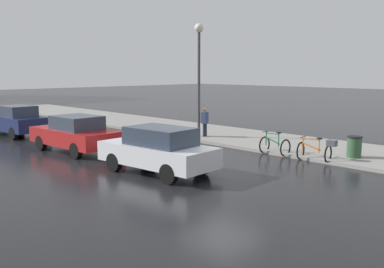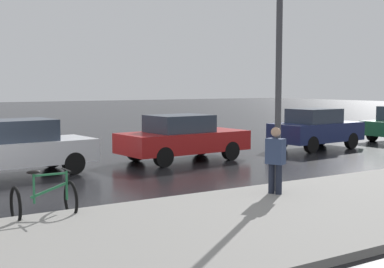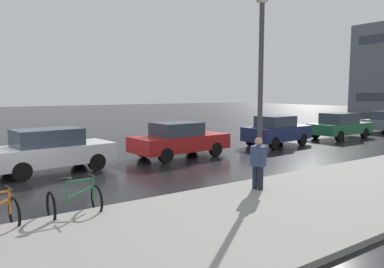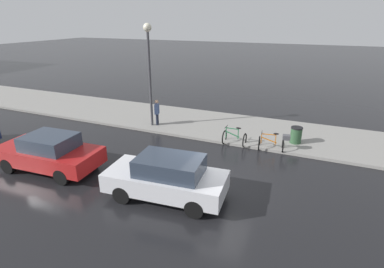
{
  "view_description": "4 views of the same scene",
  "coord_description": "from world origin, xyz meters",
  "px_view_note": "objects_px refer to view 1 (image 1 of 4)",
  "views": [
    {
      "loc": [
        -10.85,
        -9.64,
        3.46
      ],
      "look_at": [
        0.54,
        2.08,
        1.03
      ],
      "focal_mm": 40.0,
      "sensor_mm": 36.0,
      "label": 1
    },
    {
      "loc": [
        13.49,
        -2.53,
        2.54
      ],
      "look_at": [
        1.92,
        4.85,
        1.29
      ],
      "focal_mm": 50.0,
      "sensor_mm": 36.0,
      "label": 2
    },
    {
      "loc": [
        12.03,
        -2.13,
        2.88
      ],
      "look_at": [
        1.13,
        5.49,
        1.39
      ],
      "focal_mm": 35.0,
      "sensor_mm": 36.0,
      "label": 3
    },
    {
      "loc": [
        -9.85,
        -3.07,
        6.0
      ],
      "look_at": [
        2.1,
        2.04,
        0.94
      ],
      "focal_mm": 28.0,
      "sensor_mm": 36.0,
      "label": 4
    }
  ],
  "objects_px": {
    "bicycle_nearest": "(318,149)",
    "car_white": "(158,150)",
    "car_navy": "(17,121)",
    "streetlamp": "(199,60)",
    "car_red": "(76,134)",
    "trash_bin": "(354,148)",
    "bicycle_second": "(275,145)",
    "pedestrian": "(205,121)"
  },
  "relations": [
    {
      "from": "bicycle_nearest",
      "to": "car_white",
      "type": "distance_m",
      "value": 6.23
    },
    {
      "from": "car_white",
      "to": "car_navy",
      "type": "relative_size",
      "value": 1.08
    },
    {
      "from": "car_white",
      "to": "streetlamp",
      "type": "relative_size",
      "value": 0.76
    },
    {
      "from": "car_red",
      "to": "streetlamp",
      "type": "xyz_separation_m",
      "value": [
        6.21,
        -1.28,
        3.2
      ]
    },
    {
      "from": "car_navy",
      "to": "trash_bin",
      "type": "height_order",
      "value": "car_navy"
    },
    {
      "from": "car_navy",
      "to": "car_red",
      "type": "bearing_deg",
      "value": -90.09
    },
    {
      "from": "bicycle_second",
      "to": "car_navy",
      "type": "xyz_separation_m",
      "value": [
        -5.49,
        12.68,
        0.41
      ]
    },
    {
      "from": "car_white",
      "to": "car_red",
      "type": "height_order",
      "value": "car_white"
    },
    {
      "from": "car_white",
      "to": "car_navy",
      "type": "height_order",
      "value": "car_navy"
    },
    {
      "from": "bicycle_second",
      "to": "streetlamp",
      "type": "height_order",
      "value": "streetlamp"
    },
    {
      "from": "pedestrian",
      "to": "trash_bin",
      "type": "xyz_separation_m",
      "value": [
        0.31,
        -7.72,
        -0.43
      ]
    },
    {
      "from": "car_white",
      "to": "pedestrian",
      "type": "distance_m",
      "value": 7.53
    },
    {
      "from": "streetlamp",
      "to": "pedestrian",
      "type": "bearing_deg",
      "value": -49.7
    },
    {
      "from": "streetlamp",
      "to": "bicycle_second",
      "type": "bearing_deg",
      "value": -97.84
    },
    {
      "from": "bicycle_nearest",
      "to": "streetlamp",
      "type": "bearing_deg",
      "value": 84.65
    },
    {
      "from": "car_red",
      "to": "trash_bin",
      "type": "relative_size",
      "value": 4.68
    },
    {
      "from": "bicycle_second",
      "to": "pedestrian",
      "type": "relative_size",
      "value": 0.68
    },
    {
      "from": "bicycle_nearest",
      "to": "car_red",
      "type": "bearing_deg",
      "value": 123.5
    },
    {
      "from": "car_red",
      "to": "car_navy",
      "type": "bearing_deg",
      "value": 89.91
    },
    {
      "from": "car_white",
      "to": "pedestrian",
      "type": "height_order",
      "value": "pedestrian"
    },
    {
      "from": "car_white",
      "to": "trash_bin",
      "type": "relative_size",
      "value": 4.53
    },
    {
      "from": "bicycle_nearest",
      "to": "bicycle_second",
      "type": "relative_size",
      "value": 1.33
    },
    {
      "from": "bicycle_nearest",
      "to": "bicycle_second",
      "type": "distance_m",
      "value": 1.96
    },
    {
      "from": "trash_bin",
      "to": "streetlamp",
      "type": "bearing_deg",
      "value": 93.68
    },
    {
      "from": "car_navy",
      "to": "car_white",
      "type": "bearing_deg",
      "value": -89.93
    },
    {
      "from": "bicycle_nearest",
      "to": "car_white",
      "type": "height_order",
      "value": "car_white"
    },
    {
      "from": "pedestrian",
      "to": "streetlamp",
      "type": "relative_size",
      "value": 0.28
    },
    {
      "from": "car_white",
      "to": "car_navy",
      "type": "xyz_separation_m",
      "value": [
        -0.01,
        11.77,
        0.0
      ]
    },
    {
      "from": "pedestrian",
      "to": "bicycle_nearest",
      "type": "bearing_deg",
      "value": -97.19
    },
    {
      "from": "pedestrian",
      "to": "trash_bin",
      "type": "distance_m",
      "value": 7.73
    },
    {
      "from": "car_navy",
      "to": "streetlamp",
      "type": "bearing_deg",
      "value": -50.6
    },
    {
      "from": "car_red",
      "to": "pedestrian",
      "type": "xyz_separation_m",
      "value": [
        6.41,
        -1.52,
        0.14
      ]
    },
    {
      "from": "bicycle_nearest",
      "to": "car_red",
      "type": "height_order",
      "value": "car_red"
    },
    {
      "from": "streetlamp",
      "to": "car_navy",
      "type": "bearing_deg",
      "value": 129.4
    },
    {
      "from": "car_red",
      "to": "car_navy",
      "type": "relative_size",
      "value": 1.12
    },
    {
      "from": "streetlamp",
      "to": "car_red",
      "type": "bearing_deg",
      "value": 168.31
    },
    {
      "from": "bicycle_nearest",
      "to": "streetlamp",
      "type": "distance_m",
      "value": 7.93
    },
    {
      "from": "trash_bin",
      "to": "bicycle_nearest",
      "type": "bearing_deg",
      "value": 143.88
    },
    {
      "from": "car_white",
      "to": "pedestrian",
      "type": "bearing_deg",
      "value": 31.97
    },
    {
      "from": "bicycle_nearest",
      "to": "trash_bin",
      "type": "distance_m",
      "value": 1.46
    },
    {
      "from": "bicycle_nearest",
      "to": "trash_bin",
      "type": "xyz_separation_m",
      "value": [
        1.18,
        -0.86,
        -0.0
      ]
    },
    {
      "from": "pedestrian",
      "to": "trash_bin",
      "type": "height_order",
      "value": "pedestrian"
    }
  ]
}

